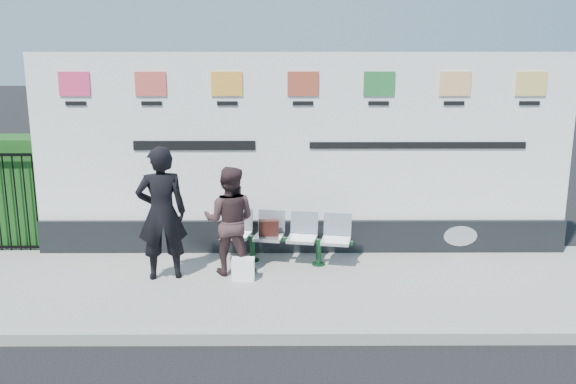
% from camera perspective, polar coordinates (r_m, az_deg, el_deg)
% --- Properties ---
extents(pavement, '(14.00, 3.00, 0.12)m').
position_cam_1_polar(pavement, '(8.72, -1.84, -8.39)').
color(pavement, gray).
rests_on(pavement, ground).
extents(kerb, '(14.00, 0.18, 0.14)m').
position_cam_1_polar(kerb, '(7.35, -2.16, -12.70)').
color(kerb, gray).
rests_on(kerb, ground).
extents(billboard, '(8.00, 0.30, 3.00)m').
position_cam_1_polar(billboard, '(9.63, 1.29, 2.19)').
color(billboard, black).
rests_on(billboard, pavement).
extents(bench, '(1.93, 0.84, 0.40)m').
position_cam_1_polar(bench, '(9.35, -0.24, -5.14)').
color(bench, '#B4B7BD').
rests_on(bench, pavement).
extents(woman_left, '(0.74, 0.57, 1.83)m').
position_cam_1_polar(woman_left, '(8.75, -11.17, -1.85)').
color(woman_left, black).
rests_on(woman_left, pavement).
extents(woman_right, '(0.81, 0.67, 1.51)m').
position_cam_1_polar(woman_right, '(8.84, -5.20, -2.54)').
color(woman_right, '#382426').
rests_on(woman_right, pavement).
extents(handbag_brown, '(0.29, 0.13, 0.23)m').
position_cam_1_polar(handbag_brown, '(9.30, -1.73, -3.21)').
color(handbag_brown, black).
rests_on(handbag_brown, bench).
extents(carrier_bag_white, '(0.30, 0.18, 0.30)m').
position_cam_1_polar(carrier_bag_white, '(8.75, -4.00, -6.85)').
color(carrier_bag_white, white).
rests_on(carrier_bag_white, pavement).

